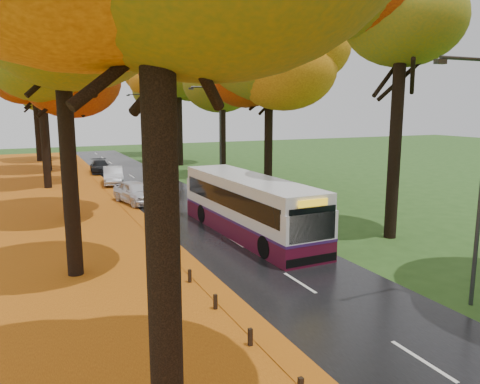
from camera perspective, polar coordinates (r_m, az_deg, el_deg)
road at (r=29.29m, az=-6.27°, el=-2.52°), size 6.50×90.00×0.04m
centre_line at (r=29.28m, az=-6.27°, el=-2.48°), size 0.12×90.00×0.01m
leaf_verge at (r=27.89m, az=-24.13°, el=-4.06°), size 12.00×90.00×0.02m
leaf_drift at (r=28.50m, az=-12.10°, el=-3.01°), size 0.90×90.00×0.01m
trees_left at (r=29.40m, az=-21.93°, el=15.53°), size 9.20×74.00×13.88m
trees_right at (r=33.37m, az=4.54°, el=15.78°), size 9.30×74.20×13.96m
streetlamp_near at (r=16.48m, az=27.04°, el=2.96°), size 2.45×0.18×8.00m
streetlamp_mid at (r=34.66m, az=-2.82°, el=7.36°), size 2.45×0.18×8.00m
streetlamp_far at (r=55.67m, az=-11.38°, el=8.29°), size 2.45×0.18×8.00m
bus at (r=23.84m, az=1.09°, el=-1.57°), size 2.93×11.31×2.96m
car_white at (r=32.56m, az=-12.60°, el=-0.01°), size 2.67×4.74×1.52m
car_silver at (r=41.09m, az=-15.19°, el=1.96°), size 2.19×4.65×1.47m
car_dark at (r=48.61m, az=-16.71°, el=3.01°), size 2.09×4.49×1.27m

